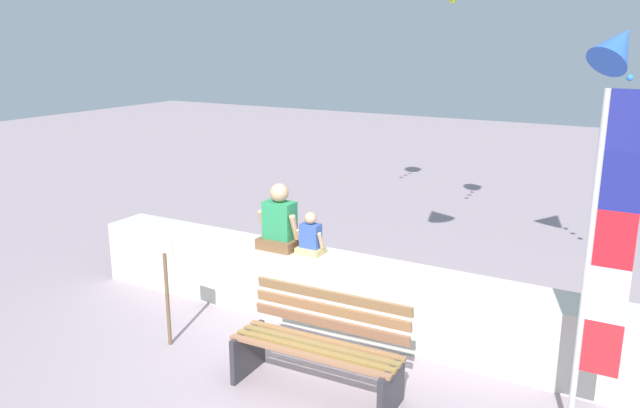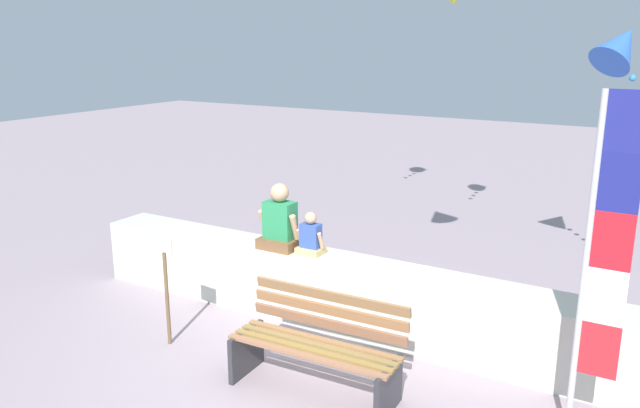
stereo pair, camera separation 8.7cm
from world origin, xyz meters
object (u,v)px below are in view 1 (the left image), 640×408
at_px(person_adult, 280,223).
at_px(sign_post, 166,281).
at_px(kite_blue, 618,46).
at_px(park_bench, 320,347).
at_px(person_child, 311,238).
at_px(flag_banner, 603,254).

height_order(person_adult, sign_post, person_adult).
height_order(person_adult, kite_blue, kite_blue).
relative_size(park_bench, kite_blue, 1.44).
xyz_separation_m(person_child, sign_post, (-0.95, -1.32, -0.25)).
bearing_deg(kite_blue, person_child, -137.20).
height_order(person_adult, person_child, person_adult).
xyz_separation_m(person_child, flag_banner, (3.08, -0.88, 0.61)).
xyz_separation_m(person_adult, sign_post, (-0.54, -1.32, -0.36)).
bearing_deg(flag_banner, sign_post, -173.70).
distance_m(park_bench, kite_blue, 4.98).
distance_m(park_bench, person_child, 1.64).
bearing_deg(park_bench, person_adult, 134.55).
xyz_separation_m(park_bench, kite_blue, (1.86, 3.80, 2.64)).
bearing_deg(kite_blue, sign_post, -133.72).
height_order(flag_banner, sign_post, flag_banner).
height_order(person_child, sign_post, person_child).
bearing_deg(park_bench, flag_banner, 10.40).
bearing_deg(park_bench, kite_blue, 63.91).
relative_size(person_child, sign_post, 0.41).
height_order(park_bench, sign_post, sign_post).
relative_size(person_adult, person_child, 1.57).
relative_size(flag_banner, sign_post, 2.32).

